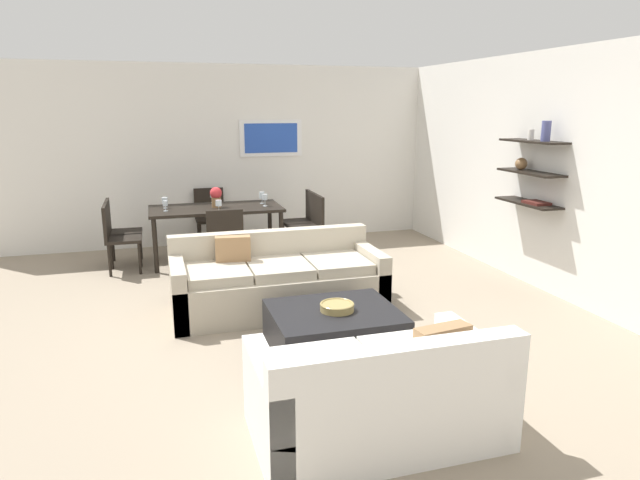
{
  "coord_description": "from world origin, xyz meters",
  "views": [
    {
      "loc": [
        -1.26,
        -5.11,
        2.08
      ],
      "look_at": [
        0.34,
        0.2,
        0.75
      ],
      "focal_mm": 31.3,
      "sensor_mm": 36.0,
      "label": 1
    }
  ],
  "objects_px": {
    "wine_glass_left_near": "(165,204)",
    "wine_glass_left_far": "(165,201)",
    "dining_chair_right_near": "(311,222)",
    "dining_chair_right_far": "(303,217)",
    "wine_glass_right_far": "(262,196)",
    "dining_chair_head": "(210,214)",
    "dining_chair_left_near": "(116,234)",
    "sofa_beige": "(277,282)",
    "dining_chair_foot": "(224,238)",
    "wine_glass_right_near": "(265,198)",
    "wine_glass_head": "(212,195)",
    "centerpiece_vase": "(216,196)",
    "decorative_bowl": "(337,307)",
    "dining_table": "(216,212)",
    "loveseat_white": "(379,395)",
    "wine_glass_foot": "(219,203)",
    "dining_chair_left_far": "(118,228)",
    "coffee_table": "(334,331)"
  },
  "relations": [
    {
      "from": "wine_glass_right_far",
      "to": "wine_glass_right_near",
      "type": "bearing_deg",
      "value": -90.0
    },
    {
      "from": "dining_chair_right_near",
      "to": "dining_chair_right_far",
      "type": "relative_size",
      "value": 1.0
    },
    {
      "from": "dining_chair_left_near",
      "to": "wine_glass_right_near",
      "type": "height_order",
      "value": "wine_glass_right_near"
    },
    {
      "from": "wine_glass_head",
      "to": "wine_glass_left_near",
      "type": "relative_size",
      "value": 1.2
    },
    {
      "from": "sofa_beige",
      "to": "wine_glass_foot",
      "type": "relative_size",
      "value": 13.67
    },
    {
      "from": "loveseat_white",
      "to": "wine_glass_left_near",
      "type": "distance_m",
      "value": 4.65
    },
    {
      "from": "sofa_beige",
      "to": "wine_glass_head",
      "type": "distance_m",
      "value": 2.58
    },
    {
      "from": "wine_glass_head",
      "to": "dining_chair_foot",
      "type": "bearing_deg",
      "value": -90.0
    },
    {
      "from": "wine_glass_head",
      "to": "dining_chair_right_far",
      "type": "bearing_deg",
      "value": -8.07
    },
    {
      "from": "dining_table",
      "to": "dining_chair_foot",
      "type": "bearing_deg",
      "value": -90.0
    },
    {
      "from": "dining_chair_left_far",
      "to": "wine_glass_head",
      "type": "relative_size",
      "value": 5.28
    },
    {
      "from": "sofa_beige",
      "to": "dining_chair_head",
      "type": "relative_size",
      "value": 2.46
    },
    {
      "from": "dining_chair_right_near",
      "to": "dining_table",
      "type": "bearing_deg",
      "value": 171.23
    },
    {
      "from": "decorative_bowl",
      "to": "wine_glass_left_far",
      "type": "xyz_separation_m",
      "value": [
        -1.31,
        3.4,
        0.44
      ]
    },
    {
      "from": "wine_glass_head",
      "to": "centerpiece_vase",
      "type": "bearing_deg",
      "value": -88.46
    },
    {
      "from": "wine_glass_right_near",
      "to": "wine_glass_foot",
      "type": "relative_size",
      "value": 1.04
    },
    {
      "from": "wine_glass_left_far",
      "to": "wine_glass_right_far",
      "type": "bearing_deg",
      "value": 0.0
    },
    {
      "from": "wine_glass_left_near",
      "to": "wine_glass_right_far",
      "type": "bearing_deg",
      "value": 9.39
    },
    {
      "from": "dining_chair_head",
      "to": "dining_chair_left_near",
      "type": "distance_m",
      "value": 1.66
    },
    {
      "from": "wine_glass_right_near",
      "to": "dining_chair_head",
      "type": "bearing_deg",
      "value": 124.59
    },
    {
      "from": "decorative_bowl",
      "to": "dining_chair_foot",
      "type": "distance_m",
      "value": 2.53
    },
    {
      "from": "dining_chair_right_far",
      "to": "wine_glass_right_near",
      "type": "distance_m",
      "value": 0.79
    },
    {
      "from": "dining_chair_foot",
      "to": "centerpiece_vase",
      "type": "height_order",
      "value": "centerpiece_vase"
    },
    {
      "from": "dining_table",
      "to": "dining_chair_foot",
      "type": "xyz_separation_m",
      "value": [
        0.0,
        -0.85,
        -0.17
      ]
    },
    {
      "from": "dining_chair_foot",
      "to": "centerpiece_vase",
      "type": "bearing_deg",
      "value": 89.3
    },
    {
      "from": "sofa_beige",
      "to": "dining_chair_right_far",
      "type": "relative_size",
      "value": 2.46
    },
    {
      "from": "loveseat_white",
      "to": "wine_glass_head",
      "type": "xyz_separation_m",
      "value": [
        -0.5,
        4.96,
        0.57
      ]
    },
    {
      "from": "decorative_bowl",
      "to": "dining_chair_right_far",
      "type": "xyz_separation_m",
      "value": [
        0.64,
        3.49,
        0.09
      ]
    },
    {
      "from": "dining_chair_head",
      "to": "wine_glass_head",
      "type": "xyz_separation_m",
      "value": [
        -0.0,
        -0.47,
        0.36
      ]
    },
    {
      "from": "dining_table",
      "to": "decorative_bowl",
      "type": "bearing_deg",
      "value": -78.88
    },
    {
      "from": "sofa_beige",
      "to": "dining_chair_right_near",
      "type": "bearing_deg",
      "value": 64.6
    },
    {
      "from": "wine_glass_right_far",
      "to": "wine_glass_right_near",
      "type": "xyz_separation_m",
      "value": [
        0.0,
        -0.22,
        0.01
      ]
    },
    {
      "from": "dining_chair_left_far",
      "to": "dining_chair_right_near",
      "type": "bearing_deg",
      "value": -8.77
    },
    {
      "from": "dining_chair_foot",
      "to": "wine_glass_right_far",
      "type": "relative_size",
      "value": 5.38
    },
    {
      "from": "wine_glass_foot",
      "to": "loveseat_white",
      "type": "bearing_deg",
      "value": -83.26
    },
    {
      "from": "dining_chair_head",
      "to": "dining_chair_left_near",
      "type": "bearing_deg",
      "value": -140.88
    },
    {
      "from": "dining_chair_foot",
      "to": "wine_glass_head",
      "type": "xyz_separation_m",
      "value": [
        -0.0,
        1.23,
        0.36
      ]
    },
    {
      "from": "sofa_beige",
      "to": "wine_glass_foot",
      "type": "xyz_separation_m",
      "value": [
        -0.38,
        1.72,
        0.57
      ]
    },
    {
      "from": "dining_chair_right_far",
      "to": "dining_chair_left_near",
      "type": "bearing_deg",
      "value": -171.23
    },
    {
      "from": "dining_chair_right_far",
      "to": "wine_glass_right_near",
      "type": "bearing_deg",
      "value": -153.86
    },
    {
      "from": "dining_table",
      "to": "dining_chair_right_far",
      "type": "bearing_deg",
      "value": 8.77
    },
    {
      "from": "coffee_table",
      "to": "dining_chair_head",
      "type": "height_order",
      "value": "dining_chair_head"
    },
    {
      "from": "sofa_beige",
      "to": "dining_chair_left_far",
      "type": "relative_size",
      "value": 2.46
    },
    {
      "from": "dining_chair_foot",
      "to": "wine_glass_left_far",
      "type": "bearing_deg",
      "value": 124.59
    },
    {
      "from": "wine_glass_left_near",
      "to": "dining_table",
      "type": "bearing_deg",
      "value": 9.39
    },
    {
      "from": "wine_glass_left_near",
      "to": "wine_glass_left_far",
      "type": "bearing_deg",
      "value": 90.0
    },
    {
      "from": "dining_chair_left_near",
      "to": "dining_chair_right_near",
      "type": "bearing_deg",
      "value": 0.0
    },
    {
      "from": "wine_glass_right_far",
      "to": "wine_glass_left_far",
      "type": "relative_size",
      "value": 1.11
    },
    {
      "from": "dining_chair_head",
      "to": "wine_glass_foot",
      "type": "xyz_separation_m",
      "value": [
        -0.0,
        -1.23,
        0.36
      ]
    },
    {
      "from": "dining_table",
      "to": "centerpiece_vase",
      "type": "xyz_separation_m",
      "value": [
        0.01,
        -0.0,
        0.22
      ]
    }
  ]
}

